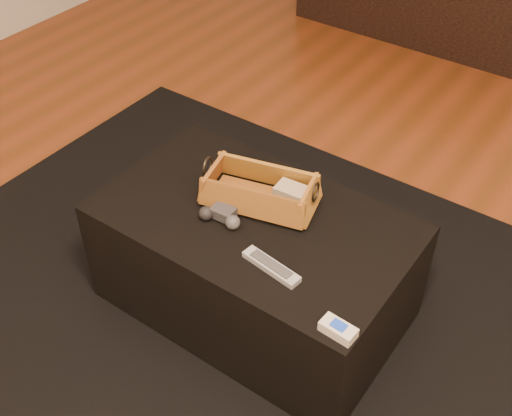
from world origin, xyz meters
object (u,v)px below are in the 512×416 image
Objects in this scene: tv_remote at (253,198)px; wicker_basket at (260,192)px; game_controller at (221,216)px; ottoman at (255,263)px; cream_gadget at (338,329)px; silver_remote at (271,266)px.

wicker_basket reaches higher than tv_remote.
tv_remote is 0.03m from wicker_basket.
game_controller is (-0.03, -0.13, 0.00)m from tv_remote.
ottoman is 6.80× the size of game_controller.
cream_gadget is at bearing -33.85° from wicker_basket.
silver_remote is 0.29m from cream_gadget.
silver_remote is at bearing -42.51° from ottoman.
ottoman is 5.07× the size of silver_remote.
cream_gadget reaches higher than tv_remote.
wicker_basket is 0.30m from silver_remote.
wicker_basket is 2.72× the size of game_controller.
ottoman is at bearing -68.73° from wicker_basket.
ottoman is 0.24m from tv_remote.
wicker_basket is at bearing 111.27° from ottoman.
tv_remote is 0.13m from game_controller.
ottoman is 0.26m from game_controller.
game_controller reaches higher than silver_remote.
game_controller is 1.47× the size of cream_gadget.
tv_remote is 0.98× the size of silver_remote.
game_controller is 0.26m from silver_remote.
cream_gadget is (0.27, -0.09, 0.01)m from silver_remote.
game_controller is at bearing 161.94° from cream_gadget.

